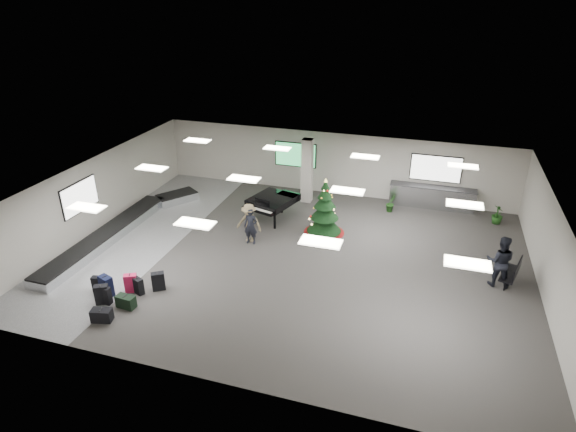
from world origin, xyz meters
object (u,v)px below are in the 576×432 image
(traveler_b, at_px, (249,223))
(traveler_a, at_px, (251,226))
(potted_plant_left, at_px, (391,203))
(potted_plant_right, at_px, (498,214))
(pink_suitcase, at_px, (131,283))
(traveler_bench, at_px, (500,261))
(christmas_tree, at_px, (325,214))
(baggage_carousel, at_px, (122,227))
(service_counter, at_px, (432,197))
(bench, at_px, (513,271))
(grand_piano, at_px, (271,201))

(traveler_b, bearing_deg, traveler_a, -47.72)
(potted_plant_left, relative_size, potted_plant_right, 0.96)
(pink_suitcase, relative_size, traveler_bench, 0.36)
(christmas_tree, relative_size, traveler_bench, 1.31)
(traveler_b, bearing_deg, baggage_carousel, -168.80)
(service_counter, bearing_deg, baggage_carousel, -152.33)
(pink_suitcase, relative_size, bench, 0.46)
(potted_plant_right, bearing_deg, service_counter, 162.13)
(service_counter, height_order, traveler_bench, traveler_bench)
(baggage_carousel, relative_size, traveler_bench, 4.98)
(grand_piano, distance_m, traveler_a, 2.44)
(traveler_bench, height_order, potted_plant_right, traveler_bench)
(baggage_carousel, bearing_deg, traveler_bench, 1.69)
(potted_plant_left, bearing_deg, bench, -45.44)
(potted_plant_left, bearing_deg, traveler_bench, -50.05)
(grand_piano, height_order, bench, grand_piano)
(traveler_b, bearing_deg, bench, 1.13)
(baggage_carousel, height_order, potted_plant_right, potted_plant_right)
(baggage_carousel, xyz_separation_m, bench, (15.89, 0.69, 0.30))
(baggage_carousel, bearing_deg, service_counter, 27.67)
(service_counter, distance_m, grand_piano, 7.86)
(pink_suitcase, bearing_deg, bench, -7.42)
(bench, bearing_deg, potted_plant_right, 108.18)
(potted_plant_left, bearing_deg, christmas_tree, -129.26)
(baggage_carousel, height_order, pink_suitcase, pink_suitcase)
(pink_suitcase, bearing_deg, potted_plant_right, 10.30)
(bench, height_order, traveler_b, traveler_b)
(pink_suitcase, height_order, christmas_tree, christmas_tree)
(traveler_b, relative_size, potted_plant_left, 1.99)
(pink_suitcase, xyz_separation_m, potted_plant_right, (12.72, 9.64, 0.10))
(grand_piano, height_order, potted_plant_left, grand_piano)
(potted_plant_left, height_order, potted_plant_right, potted_plant_right)
(traveler_a, relative_size, potted_plant_right, 1.78)
(traveler_bench, xyz_separation_m, potted_plant_right, (0.40, 5.34, -0.53))
(bench, bearing_deg, potted_plant_left, 151.23)
(pink_suitcase, distance_m, christmas_tree, 8.44)
(christmas_tree, distance_m, potted_plant_right, 7.97)
(potted_plant_left, bearing_deg, pink_suitcase, -129.91)
(baggage_carousel, relative_size, service_counter, 2.40)
(traveler_bench, relative_size, potted_plant_left, 2.29)
(service_counter, bearing_deg, traveler_b, -140.89)
(grand_piano, distance_m, potted_plant_right, 10.26)
(traveler_bench, bearing_deg, christmas_tree, -13.41)
(bench, bearing_deg, traveler_b, -164.45)
(grand_piano, distance_m, traveler_bench, 9.89)
(potted_plant_right, bearing_deg, bench, -88.49)
(traveler_b, height_order, potted_plant_left, traveler_b)
(christmas_tree, height_order, potted_plant_right, christmas_tree)
(bench, bearing_deg, service_counter, 133.48)
(grand_piano, relative_size, bench, 1.70)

